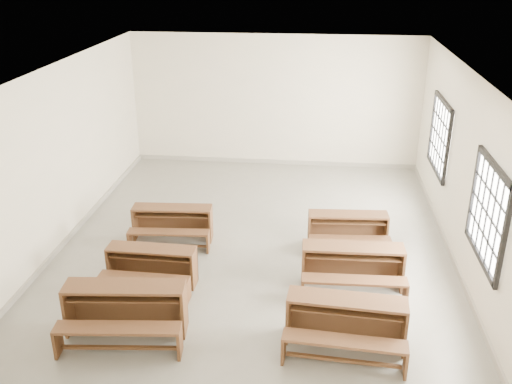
# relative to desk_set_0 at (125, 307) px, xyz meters

# --- Properties ---
(room) EXTENTS (8.50, 8.50, 3.20)m
(room) POSITION_rel_desk_set_0_xyz_m (1.59, 2.92, 1.71)
(room) COLOR gray
(room) RESTS_ON ground
(desk_set_0) EXTENTS (1.74, 1.02, 0.75)m
(desk_set_0) POSITION_rel_desk_set_0_xyz_m (0.00, 0.00, 0.00)
(desk_set_0) COLOR brown
(desk_set_0) RESTS_ON ground
(desk_set_1) EXTENTS (1.44, 0.77, 0.64)m
(desk_set_1) POSITION_rel_desk_set_0_xyz_m (0.00, 1.29, -0.07)
(desk_set_1) COLOR brown
(desk_set_1) RESTS_ON ground
(desk_set_2) EXTENTS (1.50, 0.85, 0.65)m
(desk_set_2) POSITION_rel_desk_set_0_xyz_m (-0.04, 2.82, -0.06)
(desk_set_2) COLOR brown
(desk_set_2) RESTS_ON ground
(desk_set_3) EXTENTS (1.65, 0.94, 0.72)m
(desk_set_3) POSITION_rel_desk_set_0_xyz_m (3.03, 0.06, -0.02)
(desk_set_3) COLOR brown
(desk_set_3) RESTS_ON ground
(desk_set_4) EXTENTS (1.62, 0.87, 0.72)m
(desk_set_4) POSITION_rel_desk_set_0_xyz_m (3.19, 1.54, -0.02)
(desk_set_4) COLOR brown
(desk_set_4) RESTS_ON ground
(desk_set_5) EXTENTS (1.46, 0.83, 0.64)m
(desk_set_5) POSITION_rel_desk_set_0_xyz_m (3.17, 2.92, -0.06)
(desk_set_5) COLOR brown
(desk_set_5) RESTS_ON ground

